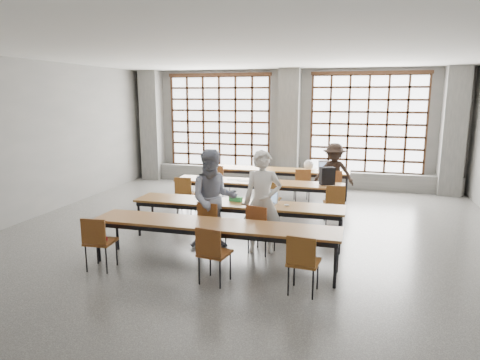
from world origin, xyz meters
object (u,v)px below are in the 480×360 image
chair_near_left (98,238)px  student_male (263,202)px  chair_back_right (333,183)px  desk_row_a (275,171)px  backpack (327,176)px  red_pouch (101,239)px  desk_row_d (214,227)px  phone (245,204)px  mouse (287,205)px  desk_row_b (258,184)px  chair_front_right (260,224)px  laptop_front (268,200)px  chair_mid_right (334,200)px  plastic_bag (309,165)px  desk_row_c (237,206)px  student_female (213,199)px  laptop_back (325,168)px  chair_mid_left (185,191)px  student_back (334,173)px  chair_near_mid (212,249)px  chair_front_left (211,220)px  green_box (236,199)px  chair_near_right (303,258)px  chair_back_mid (302,182)px  chair_back_left (219,177)px  chair_mid_centre (269,196)px

chair_near_left → student_male: (2.29, 1.51, 0.37)m
chair_back_right → desk_row_a: bearing=158.6°
backpack → red_pouch: (-3.22, -4.06, -0.43)m
desk_row_d → phone: (0.18, 1.28, 0.07)m
mouse → red_pouch: bearing=-144.2°
desk_row_b → mouse: mouse is taller
chair_front_right → laptop_front: size_ratio=2.05×
chair_near_left → phone: 2.68m
chair_mid_right → plastic_bag: plastic_bag is taller
desk_row_c → student_female: student_female is taller
laptop_back → mouse: (-0.40, -4.02, -0.04)m
desk_row_b → desk_row_d: bearing=-88.7°
desk_row_c → chair_mid_left: chair_mid_left is taller
desk_row_a → chair_mid_left: (-1.68, -2.44, -0.13)m
laptop_back → mouse: size_ratio=4.11×
chair_mid_right → phone: chair_mid_right is taller
desk_row_d → laptop_front: size_ratio=9.33×
chair_back_right → desk_row_b: bearing=-145.0°
student_male → student_back: size_ratio=1.17×
laptop_back → red_pouch: laptop_back is taller
desk_row_c → student_female: (-0.30, -0.50, 0.23)m
phone → chair_mid_right: bearing=44.9°
chair_near_mid → chair_front_left: bearing=110.0°
chair_mid_left → green_box: (1.62, -1.37, 0.24)m
mouse → chair_front_left: bearing=-154.3°
desk_row_c → chair_front_right: chair_front_right is taller
chair_back_right → chair_near_mid: same height
chair_front_left → green_box: chair_front_left is taller
chair_back_right → chair_mid_left: same height
laptop_back → chair_near_right: bearing=-88.6°
chair_near_left → red_pouch: bearing=94.5°
red_pouch → chair_back_right: bearing=57.5°
chair_back_mid → desk_row_c: bearing=-104.2°
chair_near_right → mouse: size_ratio=8.98×
chair_near_mid → laptop_back: (1.16, 6.01, 0.25)m
desk_row_a → mouse: mouse is taller
chair_front_left → backpack: backpack is taller
desk_row_b → chair_near_mid: bearing=-86.3°
chair_back_mid → student_female: bearing=-106.7°
chair_back_left → desk_row_c: bearing=-66.6°
desk_row_d → chair_mid_centre: bearing=83.7°
chair_back_mid → backpack: bearing=-58.6°
red_pouch → desk_row_c: bearing=48.6°
chair_back_left → chair_near_mid: 5.52m
chair_mid_centre → chair_near_left: (-2.01, -3.46, 0.00)m
student_back → green_box: 3.71m
chair_back_left → student_male: size_ratio=0.49×
red_pouch → chair_front_right: bearing=29.8°
desk_row_a → plastic_bag: 0.93m
desk_row_a → backpack: backpack is taller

